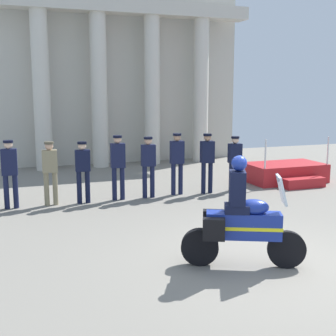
{
  "coord_description": "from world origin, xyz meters",
  "views": [
    {
      "loc": [
        -4.13,
        -6.43,
        2.94
      ],
      "look_at": [
        -0.85,
        2.6,
        1.29
      ],
      "focal_mm": 48.07,
      "sensor_mm": 36.0,
      "label": 1
    }
  ],
  "objects_px": {
    "officer_in_row_4": "(148,162)",
    "officer_in_row_2": "(83,167)",
    "officer_in_row_5": "(177,159)",
    "officer_in_row_6": "(207,158)",
    "officer_in_row_1": "(50,168)",
    "motorcycle_with_rider": "(239,221)",
    "officer_in_row_0": "(10,169)",
    "officer_in_row_7": "(235,159)",
    "reviewing_stand": "(286,173)",
    "officer_in_row_3": "(118,162)"
  },
  "relations": [
    {
      "from": "officer_in_row_0",
      "to": "officer_in_row_1",
      "type": "bearing_deg",
      "value": -175.41
    },
    {
      "from": "officer_in_row_2",
      "to": "officer_in_row_7",
      "type": "bearing_deg",
      "value": -175.61
    },
    {
      "from": "officer_in_row_0",
      "to": "officer_in_row_1",
      "type": "height_order",
      "value": "officer_in_row_0"
    },
    {
      "from": "officer_in_row_0",
      "to": "officer_in_row_4",
      "type": "relative_size",
      "value": 1.02
    },
    {
      "from": "officer_in_row_0",
      "to": "officer_in_row_2",
      "type": "relative_size",
      "value": 1.06
    },
    {
      "from": "officer_in_row_3",
      "to": "officer_in_row_4",
      "type": "bearing_deg",
      "value": -178.3
    },
    {
      "from": "officer_in_row_4",
      "to": "motorcycle_with_rider",
      "type": "height_order",
      "value": "motorcycle_with_rider"
    },
    {
      "from": "officer_in_row_4",
      "to": "officer_in_row_0",
      "type": "bearing_deg",
      "value": 3.42
    },
    {
      "from": "officer_in_row_0",
      "to": "officer_in_row_6",
      "type": "bearing_deg",
      "value": -176.83
    },
    {
      "from": "officer_in_row_2",
      "to": "officer_in_row_5",
      "type": "relative_size",
      "value": 0.93
    },
    {
      "from": "officer_in_row_0",
      "to": "officer_in_row_3",
      "type": "relative_size",
      "value": 0.98
    },
    {
      "from": "officer_in_row_1",
      "to": "motorcycle_with_rider",
      "type": "relative_size",
      "value": 0.85
    },
    {
      "from": "officer_in_row_5",
      "to": "officer_in_row_7",
      "type": "xyz_separation_m",
      "value": [
        1.79,
        -0.09,
        -0.08
      ]
    },
    {
      "from": "officer_in_row_2",
      "to": "officer_in_row_1",
      "type": "bearing_deg",
      "value": -0.38
    },
    {
      "from": "reviewing_stand",
      "to": "officer_in_row_4",
      "type": "relative_size",
      "value": 1.46
    },
    {
      "from": "officer_in_row_6",
      "to": "motorcycle_with_rider",
      "type": "height_order",
      "value": "motorcycle_with_rider"
    },
    {
      "from": "reviewing_stand",
      "to": "officer_in_row_2",
      "type": "distance_m",
      "value": 6.73
    },
    {
      "from": "officer_in_row_6",
      "to": "officer_in_row_1",
      "type": "bearing_deg",
      "value": 2.86
    },
    {
      "from": "officer_in_row_3",
      "to": "reviewing_stand",
      "type": "bearing_deg",
      "value": -170.48
    },
    {
      "from": "officer_in_row_7",
      "to": "officer_in_row_1",
      "type": "bearing_deg",
      "value": 3.64
    },
    {
      "from": "motorcycle_with_rider",
      "to": "officer_in_row_5",
      "type": "bearing_deg",
      "value": 104.75
    },
    {
      "from": "officer_in_row_5",
      "to": "officer_in_row_7",
      "type": "bearing_deg",
      "value": -178.64
    },
    {
      "from": "officer_in_row_5",
      "to": "officer_in_row_6",
      "type": "bearing_deg",
      "value": 175.08
    },
    {
      "from": "officer_in_row_0",
      "to": "officer_in_row_7",
      "type": "xyz_separation_m",
      "value": [
        6.29,
        -0.07,
        -0.06
      ]
    },
    {
      "from": "officer_in_row_7",
      "to": "officer_in_row_3",
      "type": "bearing_deg",
      "value": 3.67
    },
    {
      "from": "officer_in_row_2",
      "to": "reviewing_stand",
      "type": "bearing_deg",
      "value": -170.84
    },
    {
      "from": "officer_in_row_2",
      "to": "motorcycle_with_rider",
      "type": "xyz_separation_m",
      "value": [
        1.73,
        -5.27,
        -0.17
      ]
    },
    {
      "from": "officer_in_row_3",
      "to": "officer_in_row_7",
      "type": "relative_size",
      "value": 1.09
    },
    {
      "from": "reviewing_stand",
      "to": "motorcycle_with_rider",
      "type": "bearing_deg",
      "value": -130.33
    },
    {
      "from": "officer_in_row_1",
      "to": "officer_in_row_5",
      "type": "distance_m",
      "value": 3.51
    },
    {
      "from": "officer_in_row_0",
      "to": "officer_in_row_3",
      "type": "xyz_separation_m",
      "value": [
        2.76,
        -0.02,
        0.02
      ]
    },
    {
      "from": "officer_in_row_2",
      "to": "officer_in_row_3",
      "type": "xyz_separation_m",
      "value": [
        0.96,
        0.04,
        0.07
      ]
    },
    {
      "from": "officer_in_row_6",
      "to": "motorcycle_with_rider",
      "type": "distance_m",
      "value": 5.53
    },
    {
      "from": "reviewing_stand",
      "to": "officer_in_row_4",
      "type": "xyz_separation_m",
      "value": [
        -4.87,
        -0.55,
        0.72
      ]
    },
    {
      "from": "officer_in_row_2",
      "to": "officer_in_row_4",
      "type": "relative_size",
      "value": 0.96
    },
    {
      "from": "officer_in_row_1",
      "to": "officer_in_row_5",
      "type": "xyz_separation_m",
      "value": [
        3.51,
        0.03,
        0.06
      ]
    },
    {
      "from": "officer_in_row_5",
      "to": "officer_in_row_6",
      "type": "distance_m",
      "value": 0.89
    },
    {
      "from": "officer_in_row_0",
      "to": "officer_in_row_7",
      "type": "height_order",
      "value": "officer_in_row_0"
    },
    {
      "from": "officer_in_row_6",
      "to": "motorcycle_with_rider",
      "type": "relative_size",
      "value": 0.89
    },
    {
      "from": "reviewing_stand",
      "to": "officer_in_row_7",
      "type": "distance_m",
      "value": 2.36
    },
    {
      "from": "officer_in_row_4",
      "to": "officer_in_row_2",
      "type": "bearing_deg",
      "value": 4.53
    },
    {
      "from": "reviewing_stand",
      "to": "officer_in_row_5",
      "type": "bearing_deg",
      "value": -173.39
    },
    {
      "from": "officer_in_row_0",
      "to": "officer_in_row_6",
      "type": "relative_size",
      "value": 1.0
    },
    {
      "from": "officer_in_row_2",
      "to": "motorcycle_with_rider",
      "type": "relative_size",
      "value": 0.84
    },
    {
      "from": "officer_in_row_4",
      "to": "officer_in_row_7",
      "type": "xyz_separation_m",
      "value": [
        2.68,
        -0.0,
        -0.05
      ]
    },
    {
      "from": "officer_in_row_2",
      "to": "officer_in_row_5",
      "type": "bearing_deg",
      "value": -173.58
    },
    {
      "from": "reviewing_stand",
      "to": "officer_in_row_3",
      "type": "bearing_deg",
      "value": -174.87
    },
    {
      "from": "reviewing_stand",
      "to": "officer_in_row_6",
      "type": "relative_size",
      "value": 1.43
    },
    {
      "from": "officer_in_row_1",
      "to": "motorcycle_with_rider",
      "type": "height_order",
      "value": "motorcycle_with_rider"
    },
    {
      "from": "officer_in_row_0",
      "to": "officer_in_row_5",
      "type": "distance_m",
      "value": 4.49
    }
  ]
}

